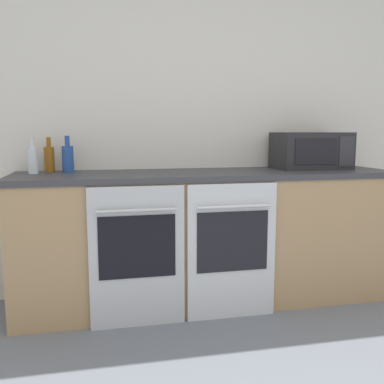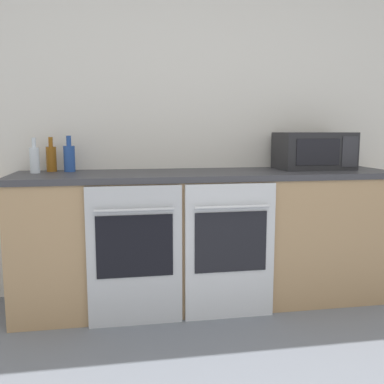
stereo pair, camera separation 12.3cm
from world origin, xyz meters
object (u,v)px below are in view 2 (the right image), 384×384
oven_right (230,251)px  bottle_clear (35,159)px  oven_left (135,256)px  microwave (314,151)px  bottle_blue (69,158)px  bottle_amber (51,158)px

oven_right → bottle_clear: (-1.24, 0.42, 0.57)m
oven_left → microwave: microwave is taller
microwave → bottle_clear: size_ratio=2.26×
oven_right → bottle_blue: (-1.03, 0.49, 0.58)m
bottle_blue → oven_right: bearing=-25.6°
oven_left → bottle_clear: 0.96m
bottle_clear → oven_right: bearing=-18.8°
bottle_amber → bottle_clear: bearing=-133.0°
oven_left → bottle_blue: size_ratio=3.55×
bottle_amber → bottle_clear: bottle_amber is taller
bottle_amber → bottle_clear: size_ratio=1.01×
bottle_clear → bottle_blue: 0.23m
microwave → bottle_blue: (-1.77, 0.09, -0.04)m
oven_left → microwave: size_ratio=1.65×
microwave → bottle_amber: microwave is taller
bottle_amber → microwave: bearing=-3.6°
oven_left → bottle_amber: bottle_amber is taller
oven_right → bottle_blue: size_ratio=3.55×
bottle_blue → bottle_clear: bearing=-162.9°
oven_left → bottle_amber: (-0.55, 0.52, 0.57)m
bottle_clear → bottle_blue: (0.22, 0.07, 0.00)m
bottle_blue → oven_left: bearing=-49.4°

